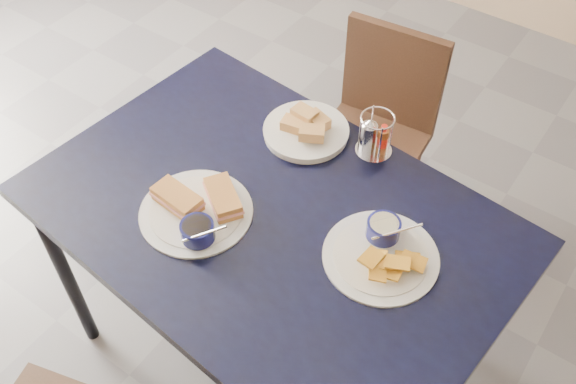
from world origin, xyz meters
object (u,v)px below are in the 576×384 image
Objects in this scene: dining_table at (271,227)px; sandwich_plate at (198,209)px; condiment_caddy at (374,136)px; chair_far at (381,119)px; bread_basket at (306,130)px; plantain_plate at (382,249)px.

sandwich_plate reaches higher than dining_table.
dining_table is 0.40m from condiment_caddy.
bread_basket reaches higher than chair_far.
dining_table is 5.40× the size of bread_basket.
plantain_plate is 1.18× the size of bread_basket.
plantain_plate is 0.48m from bread_basket.
plantain_plate reaches higher than bread_basket.
dining_table is 0.21m from sandwich_plate.
condiment_caddy is at bearing 74.48° from dining_table.
sandwich_plate is 1.06× the size of plantain_plate.
dining_table is at bearing -73.08° from bread_basket.
chair_far reaches higher than dining_table.
plantain_plate is (0.32, 0.06, 0.08)m from dining_table.
dining_table is 0.34m from bread_basket.
dining_table is 10.23× the size of condiment_caddy.
plantain_plate is at bearing -56.01° from condiment_caddy.
condiment_caddy is at bearing 16.45° from bread_basket.
sandwich_plate is (-0.16, -0.12, 0.08)m from dining_table.
dining_table is at bearing -105.52° from condiment_caddy.
sandwich_plate and plantain_plate have the same top height.
sandwich_plate is 0.50m from plantain_plate.
bread_basket is at bearing -163.55° from condiment_caddy.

